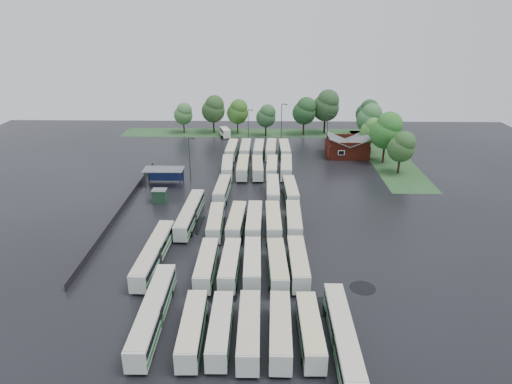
{
  "coord_description": "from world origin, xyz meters",
  "views": [
    {
      "loc": [
        3.44,
        -66.45,
        34.25
      ],
      "look_at": [
        2.0,
        12.0,
        2.5
      ],
      "focal_mm": 32.0,
      "sensor_mm": 36.0,
      "label": 1
    }
  ],
  "objects_px": {
    "artic_bus_west_a": "(153,312)",
    "artic_bus_east": "(343,336)",
    "minibus": "(225,132)",
    "brick_building": "(347,149)"
  },
  "relations": [
    {
      "from": "brick_building",
      "to": "artic_bus_west_a",
      "type": "bearing_deg",
      "value": -116.75
    },
    {
      "from": "brick_building",
      "to": "artic_bus_west_a",
      "type": "xyz_separation_m",
      "value": [
        -33.23,
        -65.93,
        -0.14
      ]
    },
    {
      "from": "minibus",
      "to": "artic_bus_east",
      "type": "bearing_deg",
      "value": -93.1
    },
    {
      "from": "artic_bus_east",
      "to": "minibus",
      "type": "height_order",
      "value": "artic_bus_east"
    },
    {
      "from": "artic_bus_east",
      "to": "minibus",
      "type": "distance_m",
      "value": 89.5
    },
    {
      "from": "brick_building",
      "to": "artic_bus_east",
      "type": "bearing_deg",
      "value": -99.77
    },
    {
      "from": "artic_bus_west_a",
      "to": "minibus",
      "type": "relative_size",
      "value": 2.85
    },
    {
      "from": "brick_building",
      "to": "artic_bus_west_a",
      "type": "relative_size",
      "value": 0.6
    },
    {
      "from": "brick_building",
      "to": "minibus",
      "type": "relative_size",
      "value": 1.72
    },
    {
      "from": "artic_bus_west_a",
      "to": "artic_bus_east",
      "type": "bearing_deg",
      "value": -10.08
    }
  ]
}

